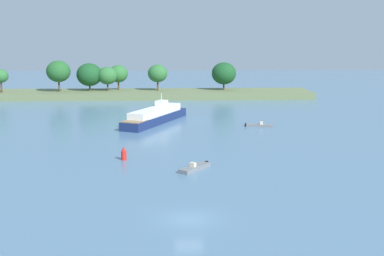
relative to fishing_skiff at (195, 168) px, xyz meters
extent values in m
plane|color=slate|center=(-1.27, -16.49, -0.26)|extent=(400.00, 400.00, 0.00)
cube|color=#66754C|center=(-9.93, 74.04, 0.62)|extent=(88.52, 14.23, 1.76)
cylinder|color=#513823|center=(-46.43, 71.19, 2.87)|extent=(0.44, 0.44, 2.75)
ellipsoid|color=#2D6B33|center=(-46.43, 71.19, 5.79)|extent=(3.86, 3.86, 3.48)
cylinder|color=#513823|center=(-32.05, 72.62, 2.93)|extent=(0.44, 0.44, 2.85)
ellipsoid|color=#235B28|center=(-32.05, 72.62, 6.83)|extent=(6.19, 6.19, 5.57)
cylinder|color=#513823|center=(-24.52, 75.19, 2.29)|extent=(0.44, 0.44, 1.57)
ellipsoid|color=#194C23|center=(-24.52, 75.19, 5.77)|extent=(6.74, 6.74, 6.07)
cylinder|color=#513823|center=(-19.73, 74.87, 2.47)|extent=(0.44, 0.44, 1.94)
ellipsoid|color=#2D6B33|center=(-19.73, 74.87, 5.52)|extent=(5.19, 5.19, 4.67)
cylinder|color=#513823|center=(-17.12, 77.56, 2.62)|extent=(0.44, 0.44, 2.24)
ellipsoid|color=#2D6B33|center=(-17.12, 77.56, 5.82)|extent=(5.22, 5.22, 4.70)
cylinder|color=#513823|center=(-6.38, 74.68, 2.75)|extent=(0.44, 0.44, 2.50)
ellipsoid|color=#2D6B33|center=(-6.38, 74.68, 6.08)|extent=(5.22, 5.22, 4.70)
cylinder|color=#513823|center=(11.43, 75.45, 2.43)|extent=(0.44, 0.44, 1.86)
ellipsoid|color=#194C23|center=(11.43, 75.45, 5.99)|extent=(6.58, 6.58, 5.92)
cube|color=slate|center=(-0.01, -0.02, -0.03)|extent=(4.08, 4.71, 0.47)
cube|color=beige|center=(-0.24, -0.31, 0.46)|extent=(0.85, 0.81, 0.50)
cube|color=black|center=(1.58, 2.04, 0.02)|extent=(0.42, 0.42, 0.56)
cube|color=slate|center=(12.96, 28.88, -0.05)|extent=(4.81, 2.19, 0.42)
cube|color=beige|center=(13.30, 28.80, 0.41)|extent=(0.62, 0.69, 0.50)
cube|color=black|center=(10.54, 29.42, 0.02)|extent=(0.34, 0.37, 0.56)
cube|color=navy|center=(-5.72, 33.90, 0.49)|extent=(11.93, 20.32, 1.50)
cube|color=white|center=(-5.72, 33.90, 1.89)|extent=(9.54, 15.96, 1.30)
cube|color=white|center=(-4.65, 36.25, 3.09)|extent=(2.51, 2.88, 1.10)
cube|color=#937551|center=(-9.14, 26.38, 1.32)|extent=(4.58, 4.76, 0.16)
cylinder|color=silver|center=(-4.65, 36.25, 4.34)|extent=(0.10, 0.10, 1.40)
cylinder|color=red|center=(-8.97, 5.23, 0.34)|extent=(0.70, 0.70, 1.20)
cone|color=red|center=(-8.97, 5.23, 1.29)|extent=(0.49, 0.49, 0.70)
camera|label=1|loc=(-2.73, -57.38, 15.31)|focal=46.20mm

